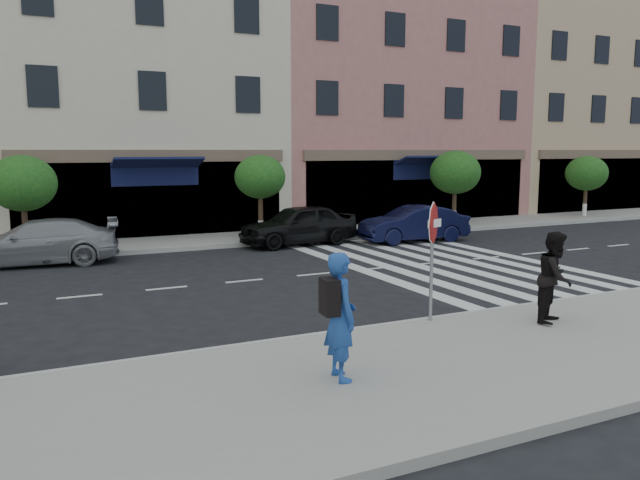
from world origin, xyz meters
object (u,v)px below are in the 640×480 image
at_px(photographer, 340,316).
at_px(walker, 555,277).
at_px(stop_sign, 433,234).
at_px(car_far_left, 37,242).
at_px(car_far_right, 413,224).
at_px(car_far_mid, 298,225).

relative_size(photographer, walker, 1.06).
relative_size(stop_sign, photographer, 1.25).
height_order(car_far_left, car_far_right, car_far_left).
bearing_deg(car_far_mid, car_far_left, -93.83).
relative_size(walker, car_far_left, 0.37).
bearing_deg(car_far_left, car_far_mid, 98.15).
bearing_deg(photographer, car_far_left, 21.52).
bearing_deg(walker, stop_sign, 121.95).
xyz_separation_m(photographer, car_far_right, (9.10, 11.54, -0.39)).
xyz_separation_m(stop_sign, car_far_left, (-6.50, 10.59, -1.14)).
bearing_deg(car_far_mid, car_far_right, 69.17).
distance_m(walker, car_far_left, 14.45).
distance_m(stop_sign, car_far_mid, 11.01).
distance_m(stop_sign, car_far_right, 11.46).
distance_m(stop_sign, photographer, 3.61).
bearing_deg(stop_sign, car_far_right, 36.50).
xyz_separation_m(photographer, walker, (4.98, 0.86, -0.05)).
bearing_deg(stop_sign, walker, -48.85).
height_order(car_far_mid, car_far_right, car_far_mid).
xyz_separation_m(car_far_left, car_far_right, (12.64, -0.99, -0.00)).
relative_size(car_far_left, car_far_right, 1.14).
distance_m(car_far_left, car_far_right, 12.68).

